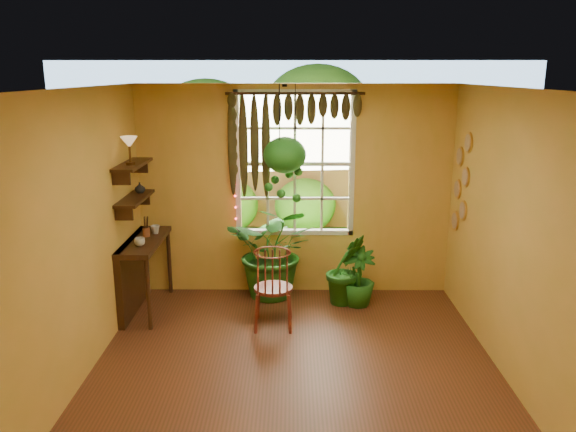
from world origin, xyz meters
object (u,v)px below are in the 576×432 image
potted_plant_left (275,250)px  potted_plant_mid (346,269)px  counter_ledge (137,267)px  windsor_chair (273,299)px  hanging_basket (285,157)px

potted_plant_left → potted_plant_mid: size_ratio=1.38×
counter_ledge → windsor_chair: windsor_chair is taller
counter_ledge → potted_plant_left: size_ratio=0.96×
potted_plant_left → hanging_basket: bearing=-29.5°
potted_plant_mid → hanging_basket: (-0.76, 0.15, 1.38)m
counter_ledge → potted_plant_left: 1.71m
potted_plant_mid → potted_plant_left: bearing=166.0°
counter_ledge → windsor_chair: bearing=-16.1°
windsor_chair → potted_plant_mid: size_ratio=1.29×
potted_plant_left → potted_plant_mid: potted_plant_left is taller
counter_ledge → potted_plant_left: (1.65, 0.44, 0.07)m
potted_plant_left → hanging_basket: hanging_basket is taller
potted_plant_left → windsor_chair: bearing=-89.4°
counter_ledge → hanging_basket: (1.79, 0.37, 1.28)m
potted_plant_left → counter_ledge: bearing=-165.1°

